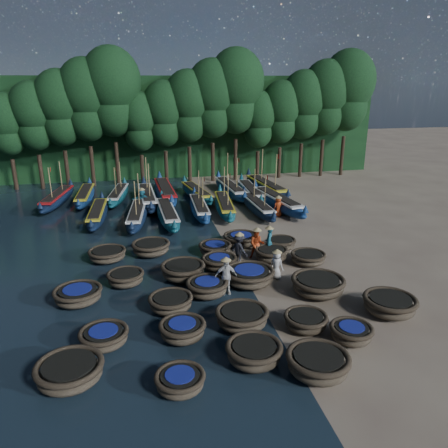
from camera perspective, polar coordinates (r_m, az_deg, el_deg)
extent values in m
plane|color=gray|center=(24.82, 1.35, -4.61)|extent=(120.00, 120.00, 0.00)
cube|color=black|center=(46.27, -5.29, 12.54)|extent=(40.00, 3.00, 10.00)
ellipsoid|color=#4B3F2E|center=(16.25, -19.47, -18.00)|extent=(2.49, 2.49, 0.70)
torus|color=#372E20|center=(16.06, -19.60, -17.04)|extent=(2.31, 2.31, 0.21)
cylinder|color=black|center=(16.04, -19.62, -16.92)|extent=(1.76, 1.76, 0.06)
ellipsoid|color=#4B3F2E|center=(15.23, -5.75, -19.98)|extent=(1.98, 1.98, 0.57)
torus|color=#372E20|center=(15.06, -5.79, -19.18)|extent=(1.70, 1.70, 0.17)
cylinder|color=black|center=(15.04, -5.79, -19.08)|extent=(1.28, 1.28, 0.05)
cylinder|color=navy|center=(15.02, -5.80, -18.97)|extent=(0.98, 0.98, 0.03)
ellipsoid|color=#4B3F2E|center=(16.30, 3.94, -16.69)|extent=(2.01, 2.01, 0.71)
torus|color=#372E20|center=(16.12, 3.96, -15.72)|extent=(2.08, 2.08, 0.21)
cylinder|color=black|center=(16.09, 3.97, -15.60)|extent=(1.56, 1.56, 0.06)
ellipsoid|color=#4B3F2E|center=(16.07, 12.15, -17.65)|extent=(2.47, 2.47, 0.73)
torus|color=#372E20|center=(15.87, 12.24, -16.64)|extent=(2.24, 2.24, 0.22)
cylinder|color=black|center=(15.85, 12.25, -16.51)|extent=(1.70, 1.70, 0.07)
ellipsoid|color=#4B3F2E|center=(18.11, 16.26, -13.71)|extent=(1.96, 1.96, 0.61)
torus|color=#372E20|center=(17.97, 16.34, -12.93)|extent=(1.70, 1.70, 0.19)
cylinder|color=black|center=(17.95, 16.35, -12.83)|extent=(1.27, 1.27, 0.06)
cylinder|color=navy|center=(17.93, 16.36, -12.73)|extent=(0.98, 0.98, 0.04)
ellipsoid|color=#4B3F2E|center=(17.79, -15.38, -14.26)|extent=(2.24, 2.24, 0.61)
torus|color=#372E20|center=(17.64, -15.46, -13.47)|extent=(1.91, 1.91, 0.19)
cylinder|color=black|center=(17.62, -15.47, -13.37)|extent=(1.44, 1.44, 0.06)
cylinder|color=navy|center=(17.60, -15.48, -13.26)|extent=(1.11, 1.11, 0.04)
ellipsoid|color=#4B3F2E|center=(17.63, -5.43, -13.84)|extent=(1.81, 1.81, 0.66)
torus|color=#372E20|center=(17.46, -5.47, -12.98)|extent=(1.87, 1.87, 0.20)
cylinder|color=black|center=(17.44, -5.47, -12.86)|extent=(1.40, 1.40, 0.06)
cylinder|color=navy|center=(17.42, -5.47, -12.75)|extent=(1.08, 1.08, 0.04)
ellipsoid|color=#4B3F2E|center=(18.30, 2.35, -12.34)|extent=(2.52, 2.52, 0.72)
torus|color=#372E20|center=(18.13, 2.37, -11.43)|extent=(2.23, 2.23, 0.22)
cylinder|color=black|center=(18.11, 2.37, -11.31)|extent=(1.68, 1.68, 0.07)
ellipsoid|color=#4B3F2E|center=(18.47, 10.61, -12.56)|extent=(2.03, 2.03, 0.61)
torus|color=#372E20|center=(18.33, 10.66, -11.80)|extent=(1.82, 1.82, 0.18)
cylinder|color=black|center=(18.31, 10.67, -11.70)|extent=(1.37, 1.37, 0.06)
ellipsoid|color=#4B3F2E|center=(20.49, 20.79, -10.03)|extent=(2.32, 2.32, 0.73)
torus|color=#372E20|center=(20.34, 20.90, -9.18)|extent=(2.32, 2.32, 0.22)
cylinder|color=black|center=(20.32, 20.92, -9.07)|extent=(1.76, 1.76, 0.07)
ellipsoid|color=#4B3F2E|center=(21.15, -18.51, -8.98)|extent=(2.31, 2.31, 0.65)
torus|color=#372E20|center=(21.02, -18.59, -8.24)|extent=(2.20, 2.20, 0.20)
cylinder|color=black|center=(21.00, -18.60, -8.15)|extent=(1.69, 1.69, 0.06)
cylinder|color=navy|center=(20.98, -18.61, -8.05)|extent=(1.30, 1.30, 0.04)
ellipsoid|color=#4B3F2E|center=(19.60, -6.96, -10.36)|extent=(2.41, 2.41, 0.65)
torus|color=#372E20|center=(19.46, -6.99, -9.57)|extent=(1.98, 1.98, 0.20)
cylinder|color=black|center=(19.44, -7.00, -9.47)|extent=(1.50, 1.50, 0.06)
ellipsoid|color=#4B3F2E|center=(20.68, -2.20, -8.51)|extent=(1.93, 1.93, 0.70)
torus|color=#372E20|center=(20.53, -2.21, -7.69)|extent=(2.00, 2.00, 0.21)
cylinder|color=black|center=(20.52, -2.21, -7.58)|extent=(1.50, 1.50, 0.06)
cylinder|color=navy|center=(20.50, -2.22, -7.47)|extent=(1.16, 1.16, 0.04)
ellipsoid|color=#4B3F2E|center=(21.79, 3.32, -7.00)|extent=(3.09, 3.09, 0.74)
torus|color=#372E20|center=(21.64, 3.33, -6.18)|extent=(2.53, 2.53, 0.22)
cylinder|color=black|center=(21.62, 3.34, -6.07)|extent=(1.93, 1.93, 0.07)
cylinder|color=navy|center=(21.61, 3.34, -5.96)|extent=(1.49, 1.49, 0.04)
ellipsoid|color=#4B3F2E|center=(21.32, 12.16, -8.01)|extent=(2.83, 2.83, 0.75)
torus|color=#372E20|center=(21.17, 12.22, -7.16)|extent=(2.57, 2.57, 0.23)
cylinder|color=black|center=(21.15, 12.23, -7.05)|extent=(1.96, 1.96, 0.07)
ellipsoid|color=#4B3F2E|center=(22.23, -12.71, -7.07)|extent=(2.14, 2.14, 0.63)
torus|color=#372E20|center=(22.11, -12.76, -6.38)|extent=(1.85, 1.85, 0.19)
cylinder|color=black|center=(22.10, -12.77, -6.29)|extent=(1.39, 1.39, 0.06)
ellipsoid|color=#4B3F2E|center=(22.38, -5.37, -6.31)|extent=(2.58, 2.58, 0.76)
torus|color=#372E20|center=(22.24, -5.40, -5.48)|extent=(2.29, 2.29, 0.23)
cylinder|color=black|center=(22.22, -5.40, -5.37)|extent=(1.73, 1.73, 0.07)
ellipsoid|color=#4B3F2E|center=(23.37, -0.61, -5.22)|extent=(1.79, 1.79, 0.67)
torus|color=#372E20|center=(23.25, -0.61, -4.51)|extent=(1.91, 1.91, 0.20)
cylinder|color=black|center=(23.23, -0.61, -4.42)|extent=(1.43, 1.43, 0.06)
cylinder|color=navy|center=(23.22, -0.61, -4.32)|extent=(1.10, 1.10, 0.04)
ellipsoid|color=#4B3F2E|center=(24.58, 6.19, -4.11)|extent=(2.26, 2.26, 0.67)
torus|color=#372E20|center=(24.46, 6.21, -3.43)|extent=(1.90, 1.90, 0.20)
cylinder|color=black|center=(24.45, 6.22, -3.35)|extent=(1.42, 1.42, 0.06)
ellipsoid|color=#4B3F2E|center=(24.54, 10.93, -4.51)|extent=(2.31, 2.31, 0.58)
torus|color=#372E20|center=(24.43, 10.97, -3.92)|extent=(1.94, 1.94, 0.18)
cylinder|color=black|center=(24.42, 10.97, -3.84)|extent=(1.48, 1.48, 0.05)
ellipsoid|color=#4B3F2E|center=(25.31, -14.98, -4.04)|extent=(2.58, 2.58, 0.62)
torus|color=#372E20|center=(25.21, -15.03, -3.43)|extent=(2.11, 2.11, 0.19)
cylinder|color=black|center=(25.19, -15.04, -3.35)|extent=(1.61, 1.61, 0.06)
ellipsoid|color=#4B3F2E|center=(25.61, -9.51, -3.26)|extent=(2.13, 2.13, 0.71)
torus|color=#372E20|center=(25.49, -9.55, -2.57)|extent=(2.23, 2.23, 0.21)
cylinder|color=black|center=(25.48, -9.55, -2.48)|extent=(1.69, 1.69, 0.06)
ellipsoid|color=#4B3F2E|center=(25.29, -1.17, -3.38)|extent=(1.86, 1.86, 0.63)
torus|color=#372E20|center=(25.18, -1.17, -2.76)|extent=(1.93, 1.93, 0.19)
cylinder|color=black|center=(25.16, -1.17, -2.67)|extent=(1.45, 1.45, 0.06)
cylinder|color=navy|center=(25.15, -1.17, -2.59)|extent=(1.12, 1.12, 0.04)
ellipsoid|color=#4B3F2E|center=(26.69, 2.24, -2.18)|extent=(2.25, 2.25, 0.64)
torus|color=#372E20|center=(26.59, 2.24, -1.57)|extent=(2.19, 2.19, 0.20)
cylinder|color=black|center=(26.57, 2.25, -1.49)|extent=(1.68, 1.68, 0.06)
cylinder|color=navy|center=(26.56, 2.25, -1.41)|extent=(1.29, 1.29, 0.04)
ellipsoid|color=#4B3F2E|center=(26.29, 7.47, -2.70)|extent=(1.62, 1.62, 0.61)
torus|color=#372E20|center=(26.18, 7.50, -2.11)|extent=(1.77, 1.77, 0.19)
cylinder|color=black|center=(26.17, 7.50, -2.03)|extent=(1.33, 1.33, 0.06)
ellipsoid|color=black|center=(32.65, -16.19, 1.22)|extent=(1.59, 7.28, 0.90)
cone|color=black|center=(35.87, -15.68, 3.76)|extent=(0.40, 0.40, 0.54)
cone|color=black|center=(29.15, -17.00, 0.21)|extent=(0.40, 0.40, 0.45)
cube|color=gold|center=(32.54, -16.25, 1.86)|extent=(1.17, 5.64, 0.11)
cube|color=black|center=(32.52, -16.26, 1.98)|extent=(0.90, 4.91, 0.09)
ellipsoid|color=black|center=(31.58, -11.27, 1.06)|extent=(2.13, 7.66, 0.94)
cone|color=black|center=(34.94, -10.81, 3.82)|extent=(0.42, 0.42, 0.57)
cone|color=black|center=(27.92, -12.00, -0.08)|extent=(0.42, 0.42, 0.47)
cube|color=silver|center=(31.46, -11.31, 1.75)|extent=(1.59, 5.93, 0.11)
cube|color=black|center=(31.44, -11.32, 1.88)|extent=(1.26, 5.15, 0.09)
cylinder|color=#997F4C|center=(32.25, -11.10, 4.23)|extent=(0.07, 0.22, 2.64)
cylinder|color=#997F4C|center=(29.80, -11.51, 3.03)|extent=(0.07, 0.22, 2.64)
plane|color=red|center=(29.50, -11.37, 5.20)|extent=(0.00, 0.33, 0.33)
ellipsoid|color=#10545C|center=(31.43, -7.38, 1.21)|extent=(1.69, 7.79, 0.97)
cone|color=#10545C|center=(34.88, -8.16, 3.98)|extent=(0.43, 0.43, 0.58)
cone|color=#10545C|center=(27.68, -6.50, 0.11)|extent=(0.43, 0.43, 0.48)
cube|color=silver|center=(31.31, -7.41, 1.92)|extent=(1.24, 6.03, 0.12)
cube|color=black|center=(31.29, -7.42, 2.06)|extent=(0.95, 5.25, 0.10)
ellipsoid|color=navy|center=(32.81, -3.21, 2.02)|extent=(1.51, 7.25, 0.90)
cone|color=navy|center=(36.03, -3.90, 4.47)|extent=(0.40, 0.40, 0.54)
cone|color=navy|center=(29.31, -2.40, 1.12)|extent=(0.40, 0.40, 0.45)
cube|color=silver|center=(32.70, -3.22, 2.66)|extent=(1.11, 5.62, 0.11)
cube|color=black|center=(32.69, -3.22, 2.78)|extent=(0.85, 4.89, 0.09)
cylinder|color=#997F4C|center=(33.49, -3.32, 4.91)|extent=(0.06, 0.21, 2.52)
cylinder|color=#997F4C|center=(31.14, -2.79, 3.88)|extent=(0.06, 0.21, 2.52)
plane|color=red|center=(30.90, -2.57, 5.87)|extent=(0.00, 0.32, 0.32)
ellipsoid|color=#10545C|center=(33.25, 0.07, 2.31)|extent=(2.09, 7.67, 0.95)
cone|color=#10545C|center=(36.64, -0.55, 4.84)|extent=(0.42, 0.42, 0.57)
cone|color=#10545C|center=(29.57, 0.85, 1.39)|extent=(0.42, 0.42, 0.47)
cube|color=gold|center=(33.14, 0.08, 2.97)|extent=(1.56, 5.94, 0.11)
cube|color=black|center=(33.12, 0.08, 3.10)|extent=(1.23, 5.16, 0.09)
cylinder|color=#997F4C|center=(33.96, 0.03, 5.30)|extent=(0.07, 0.23, 2.65)
cylinder|color=#997F4C|center=(31.50, 0.53, 4.25)|extent=(0.07, 0.23, 2.65)
plane|color=red|center=(31.25, 0.79, 6.31)|extent=(0.00, 0.33, 0.33)
ellipsoid|color=black|center=(33.24, 4.38, 2.22)|extent=(1.64, 7.34, 0.91)
cone|color=black|center=(36.36, 2.63, 4.64)|extent=(0.40, 0.40, 0.55)
cone|color=black|center=(29.88, 6.55, 1.37)|extent=(0.40, 0.40, 0.46)
cube|color=silver|center=(33.13, 4.39, 2.86)|extent=(1.21, 5.69, 0.11)
cube|color=black|center=(33.11, 4.40, 2.98)|extent=(0.93, 4.95, 0.09)
cylinder|color=#997F4C|center=(33.90, 4.00, 5.10)|extent=(0.06, 0.22, 2.55)
cylinder|color=#997F4C|center=(31.64, 5.38, 4.09)|extent=(0.06, 0.22, 2.55)
plane|color=red|center=(31.43, 5.68, 6.07)|extent=(0.00, 0.32, 0.32)
ellipsoid|color=navy|center=(34.37, 6.98, 2.82)|extent=(2.86, 8.72, 1.07)
cone|color=navy|center=(37.83, 4.11, 5.45)|extent=(0.47, 0.47, 0.64)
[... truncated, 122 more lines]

